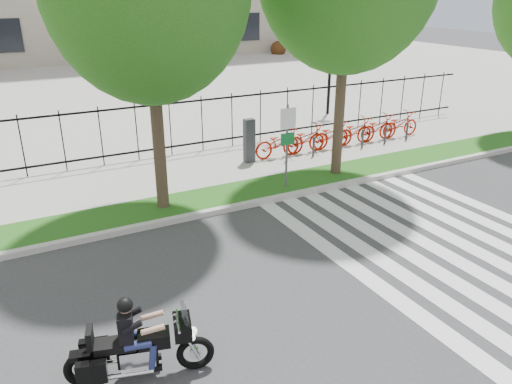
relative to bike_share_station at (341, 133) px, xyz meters
name	(u,v)px	position (x,y,z in m)	size (l,w,h in m)	color
ground	(268,296)	(-7.18, -7.20, -0.66)	(120.00, 120.00, 0.00)	#363638
curb	(193,216)	(-7.18, -3.10, -0.58)	(60.00, 0.20, 0.15)	#B9B6AE
grass_verge	(181,205)	(-7.18, -2.25, -0.58)	(60.00, 1.50, 0.15)	#235916
sidewalk	(155,177)	(-7.18, 0.25, -0.58)	(60.00, 3.50, 0.15)	#9C9992
plaza	(68,89)	(-7.18, 17.80, -0.61)	(80.00, 34.00, 0.10)	#9C9992
crosswalk_stripes	(442,243)	(-2.35, -7.20, -0.65)	(5.70, 8.00, 0.01)	silver
iron_fence	(137,132)	(-7.18, 2.00, 0.49)	(30.00, 0.06, 2.00)	black
lamp_post_right	(331,47)	(2.82, 4.80, 2.55)	(1.06, 0.70, 4.25)	black
bike_share_station	(341,133)	(0.00, 0.00, 0.00)	(7.84, 0.88, 1.50)	#2D2D33
sign_pole_regulatory	(287,136)	(-3.99, -2.62, 1.08)	(0.50, 0.09, 2.50)	#59595B
motorcycle_rider	(138,346)	(-10.01, -8.20, -0.07)	(2.25, 1.01, 1.78)	black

